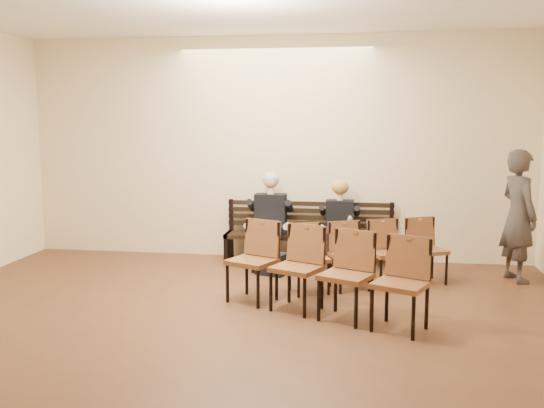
{
  "coord_description": "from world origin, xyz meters",
  "views": [
    {
      "loc": [
        1.4,
        -4.49,
        2.23
      ],
      "look_at": [
        0.1,
        4.05,
        1.0
      ],
      "focal_mm": 40.0,
      "sensor_mm": 36.0,
      "label": 1
    }
  ],
  "objects_px": {
    "laptop": "(268,229)",
    "passerby": "(519,206)",
    "bench": "(308,249)",
    "water_bottle": "(350,233)",
    "seated_woman": "(339,227)",
    "chair_row_back": "(370,255)",
    "chair_row_front": "(321,272)",
    "bag": "(272,264)",
    "seated_man": "(270,218)"
  },
  "relations": [
    {
      "from": "seated_woman",
      "to": "seated_man",
      "type": "bearing_deg",
      "value": 180.0
    },
    {
      "from": "water_bottle",
      "to": "chair_row_back",
      "type": "distance_m",
      "value": 0.88
    },
    {
      "from": "chair_row_back",
      "to": "chair_row_front",
      "type": "bearing_deg",
      "value": -139.18
    },
    {
      "from": "passerby",
      "to": "chair_row_front",
      "type": "distance_m",
      "value": 3.22
    },
    {
      "from": "water_bottle",
      "to": "chair_row_front",
      "type": "xyz_separation_m",
      "value": [
        -0.28,
        -2.05,
        -0.08
      ]
    },
    {
      "from": "bench",
      "to": "chair_row_front",
      "type": "distance_m",
      "value": 2.49
    },
    {
      "from": "seated_woman",
      "to": "chair_row_back",
      "type": "xyz_separation_m",
      "value": [
        0.45,
        -1.1,
        -0.16
      ]
    },
    {
      "from": "seated_man",
      "to": "chair_row_back",
      "type": "bearing_deg",
      "value": -36.14
    },
    {
      "from": "chair_row_front",
      "to": "water_bottle",
      "type": "bearing_deg",
      "value": 106.67
    },
    {
      "from": "bench",
      "to": "water_bottle",
      "type": "xyz_separation_m",
      "value": [
        0.64,
        -0.4,
        0.35
      ]
    },
    {
      "from": "bench",
      "to": "passerby",
      "type": "bearing_deg",
      "value": -11.05
    },
    {
      "from": "chair_row_front",
      "to": "seated_man",
      "type": "bearing_deg",
      "value": 136.57
    },
    {
      "from": "water_bottle",
      "to": "passerby",
      "type": "relative_size",
      "value": 0.12
    },
    {
      "from": "laptop",
      "to": "water_bottle",
      "type": "bearing_deg",
      "value": -19.08
    },
    {
      "from": "seated_woman",
      "to": "laptop",
      "type": "relative_size",
      "value": 3.69
    },
    {
      "from": "seated_man",
      "to": "chair_row_front",
      "type": "xyz_separation_m",
      "value": [
        0.95,
        -2.33,
        -0.21
      ]
    },
    {
      "from": "seated_man",
      "to": "seated_woman",
      "type": "distance_m",
      "value": 1.07
    },
    {
      "from": "chair_row_front",
      "to": "chair_row_back",
      "type": "bearing_deg",
      "value": 89.81
    },
    {
      "from": "bench",
      "to": "bag",
      "type": "distance_m",
      "value": 0.88
    },
    {
      "from": "seated_man",
      "to": "water_bottle",
      "type": "xyz_separation_m",
      "value": [
        1.23,
        -0.28,
        -0.14
      ]
    },
    {
      "from": "bench",
      "to": "chair_row_front",
      "type": "relative_size",
      "value": 1.08
    },
    {
      "from": "passerby",
      "to": "chair_row_back",
      "type": "distance_m",
      "value": 2.19
    },
    {
      "from": "water_bottle",
      "to": "chair_row_back",
      "type": "height_order",
      "value": "chair_row_back"
    },
    {
      "from": "bench",
      "to": "water_bottle",
      "type": "distance_m",
      "value": 0.83
    },
    {
      "from": "bag",
      "to": "passerby",
      "type": "xyz_separation_m",
      "value": [
        3.38,
        0.17,
        0.89
      ]
    },
    {
      "from": "chair_row_front",
      "to": "passerby",
      "type": "bearing_deg",
      "value": 60.59
    },
    {
      "from": "water_bottle",
      "to": "passerby",
      "type": "distance_m",
      "value": 2.34
    },
    {
      "from": "passerby",
      "to": "bench",
      "type": "bearing_deg",
      "value": 58.51
    },
    {
      "from": "laptop",
      "to": "chair_row_back",
      "type": "relative_size",
      "value": 0.15
    },
    {
      "from": "seated_woman",
      "to": "passerby",
      "type": "bearing_deg",
      "value": -10.44
    },
    {
      "from": "seated_woman",
      "to": "chair_row_back",
      "type": "distance_m",
      "value": 1.2
    },
    {
      "from": "laptop",
      "to": "chair_row_back",
      "type": "distance_m",
      "value": 1.81
    },
    {
      "from": "seated_woman",
      "to": "bag",
      "type": "distance_m",
      "value": 1.21
    },
    {
      "from": "laptop",
      "to": "bag",
      "type": "bearing_deg",
      "value": -86.93
    },
    {
      "from": "laptop",
      "to": "passerby",
      "type": "relative_size",
      "value": 0.16
    },
    {
      "from": "seated_woman",
      "to": "water_bottle",
      "type": "relative_size",
      "value": 4.91
    },
    {
      "from": "seated_woman",
      "to": "passerby",
      "type": "height_order",
      "value": "passerby"
    },
    {
      "from": "bench",
      "to": "laptop",
      "type": "xyz_separation_m",
      "value": [
        -0.59,
        -0.24,
        0.34
      ]
    },
    {
      "from": "bag",
      "to": "chair_row_front",
      "type": "relative_size",
      "value": 0.17
    },
    {
      "from": "chair_row_front",
      "to": "chair_row_back",
      "type": "height_order",
      "value": "chair_row_front"
    },
    {
      "from": "chair_row_back",
      "to": "seated_man",
      "type": "bearing_deg",
      "value": 119.21
    },
    {
      "from": "seated_man",
      "to": "passerby",
      "type": "relative_size",
      "value": 0.68
    },
    {
      "from": "water_bottle",
      "to": "chair_row_back",
      "type": "bearing_deg",
      "value": -71.05
    },
    {
      "from": "water_bottle",
      "to": "chair_row_front",
      "type": "height_order",
      "value": "chair_row_front"
    },
    {
      "from": "seated_man",
      "to": "chair_row_front",
      "type": "distance_m",
      "value": 2.52
    },
    {
      "from": "bench",
      "to": "chair_row_front",
      "type": "xyz_separation_m",
      "value": [
        0.36,
        -2.45,
        0.27
      ]
    },
    {
      "from": "chair_row_front",
      "to": "chair_row_back",
      "type": "relative_size",
      "value": 1.12
    },
    {
      "from": "seated_woman",
      "to": "chair_row_front",
      "type": "xyz_separation_m",
      "value": [
        -0.11,
        -2.33,
        -0.11
      ]
    },
    {
      "from": "bag",
      "to": "chair_row_front",
      "type": "distance_m",
      "value": 1.92
    },
    {
      "from": "bench",
      "to": "water_bottle",
      "type": "height_order",
      "value": "water_bottle"
    }
  ]
}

